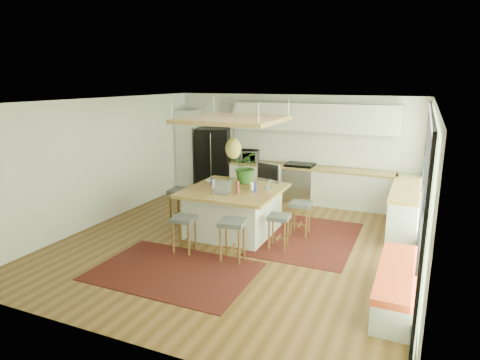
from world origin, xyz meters
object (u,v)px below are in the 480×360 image
at_px(stool_left_side, 182,209).
at_px(microwave, 248,155).
at_px(fridge, 214,159).
at_px(laptop, 220,188).
at_px(stool_near_left, 184,233).
at_px(stool_near_right, 232,241).
at_px(monitor, 268,176).
at_px(stool_right_back, 300,218).
at_px(island_plant, 246,170).
at_px(island, 234,211).
at_px(stool_right_front, 279,230).

relative_size(stool_left_side, microwave, 1.38).
xyz_separation_m(fridge, laptop, (1.80, -3.23, 0.12)).
bearing_deg(microwave, laptop, -89.24).
height_order(stool_near_left, stool_left_side, stool_left_side).
distance_m(stool_near_right, monitor, 1.78).
height_order(stool_near_right, stool_right_back, stool_near_right).
xyz_separation_m(laptop, monitor, (0.70, 0.75, 0.14)).
xyz_separation_m(stool_left_side, island_plant, (1.27, 0.57, 0.85)).
bearing_deg(fridge, island, -71.02).
relative_size(stool_left_side, island_plant, 1.13).
bearing_deg(microwave, monitor, -71.71).
height_order(stool_right_back, stool_left_side, stool_left_side).
height_order(stool_near_left, stool_near_right, stool_near_right).
bearing_deg(laptop, stool_near_left, -115.30).
height_order(stool_near_left, stool_right_front, stool_near_left).
bearing_deg(microwave, island, -85.58).
bearing_deg(stool_near_left, island, 72.08).
bearing_deg(island_plant, stool_left_side, -155.73).
relative_size(fridge, stool_right_back, 2.60).
distance_m(island, stool_near_right, 1.37).
xyz_separation_m(island, microwave, (-0.85, 2.76, 0.66)).
relative_size(island, stool_right_front, 2.87).
height_order(fridge, stool_left_side, fridge).
bearing_deg(stool_right_back, island_plant, 173.70).
relative_size(stool_near_left, stool_left_side, 0.84).
bearing_deg(stool_near_right, monitor, 87.22).
bearing_deg(stool_near_right, stool_right_front, 55.98).
distance_m(stool_near_left, island_plant, 2.07).
distance_m(laptop, microwave, 3.29).
relative_size(stool_right_back, monitor, 1.19).
distance_m(stool_near_right, island_plant, 2.06).
bearing_deg(stool_right_back, stool_right_front, -101.85).
height_order(laptop, monitor, monitor).
bearing_deg(stool_right_back, stool_left_side, -170.15).
bearing_deg(island, stool_right_front, -20.78).
distance_m(stool_near_right, laptop, 1.24).
relative_size(stool_near_right, stool_right_front, 1.13).
bearing_deg(stool_near_right, fridge, 121.00).
bearing_deg(stool_near_left, stool_left_side, 123.14).
relative_size(stool_right_back, microwave, 1.19).
height_order(stool_right_front, laptop, laptop).
relative_size(laptop, microwave, 0.64).
height_order(stool_near_left, monitor, monitor).
height_order(stool_right_back, island_plant, island_plant).
xyz_separation_m(island, stool_near_right, (0.54, -1.25, -0.11)).
distance_m(stool_near_left, laptop, 1.13).
bearing_deg(laptop, monitor, 42.86).
distance_m(stool_right_front, stool_right_back, 0.86).
distance_m(monitor, microwave, 2.85).
height_order(laptop, microwave, microwave).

